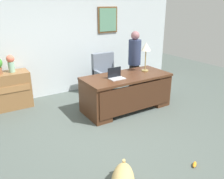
# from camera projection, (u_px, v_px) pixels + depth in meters

# --- Properties ---
(ground_plane) EXTENTS (12.00, 12.00, 0.00)m
(ground_plane) POSITION_uv_depth(u_px,v_px,m) (116.00, 133.00, 4.38)
(ground_plane) COLOR #4C5651
(back_wall) EXTENTS (7.00, 0.16, 2.70)m
(back_wall) POSITION_uv_depth(u_px,v_px,m) (61.00, 42.00, 5.99)
(back_wall) COLOR silver
(back_wall) RESTS_ON ground_plane
(desk) EXTENTS (1.94, 0.89, 0.78)m
(desk) POSITION_uv_depth(u_px,v_px,m) (127.00, 91.00, 5.25)
(desk) COLOR #4C2B19
(desk) RESTS_ON ground_plane
(armchair) EXTENTS (0.60, 0.59, 1.08)m
(armchair) POSITION_uv_depth(u_px,v_px,m) (106.00, 77.00, 6.07)
(armchair) COLOR slate
(armchair) RESTS_ON ground_plane
(person_standing) EXTENTS (0.32, 0.32, 1.62)m
(person_standing) POSITION_uv_depth(u_px,v_px,m) (134.00, 62.00, 6.09)
(person_standing) COLOR #262323
(person_standing) RESTS_ON ground_plane
(laptop) EXTENTS (0.32, 0.22, 0.22)m
(laptop) POSITION_uv_depth(u_px,v_px,m) (116.00, 76.00, 4.93)
(laptop) COLOR #B2B5BA
(laptop) RESTS_ON desk
(desk_lamp) EXTENTS (0.22, 0.22, 0.66)m
(desk_lamp) POSITION_uv_depth(u_px,v_px,m) (146.00, 49.00, 5.31)
(desk_lamp) COLOR #9E8447
(desk_lamp) RESTS_ON desk
(vase_with_flowers) EXTENTS (0.17, 0.17, 0.39)m
(vase_with_flowers) POSITION_uv_depth(u_px,v_px,m) (11.00, 63.00, 5.16)
(vase_with_flowers) COLOR #92C3A6
(vase_with_flowers) RESTS_ON credenza
(dog_toy_plush) EXTENTS (0.15, 0.12, 0.05)m
(dog_toy_plush) POSITION_uv_depth(u_px,v_px,m) (195.00, 164.00, 3.49)
(dog_toy_plush) COLOR orange
(dog_toy_plush) RESTS_ON ground_plane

